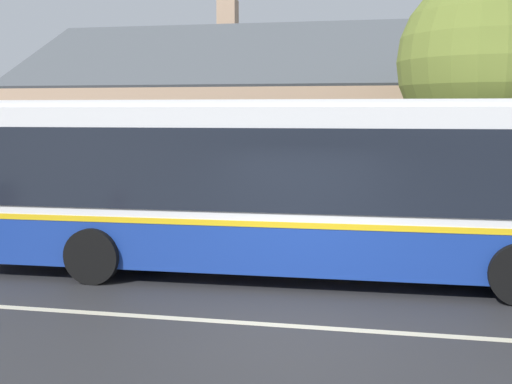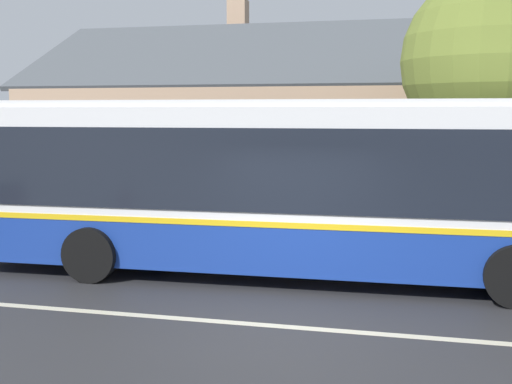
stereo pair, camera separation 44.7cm
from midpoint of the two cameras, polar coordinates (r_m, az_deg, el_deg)
The scene contains 7 objects.
ground_plane at distance 9.35m, azimuth 3.50°, elevation -11.84°, with size 300.00×300.00×0.00m, color #2D2D30.
sidewalk_far at distance 15.09m, azimuth 7.41°, elevation -4.24°, with size 60.00×3.00×0.15m, color gray.
lane_divider_stripe at distance 9.35m, azimuth 3.50°, elevation -11.82°, with size 60.00×0.16×0.01m, color beige.
community_building at distance 23.18m, azimuth 15.26°, elevation 4.37°, with size 25.98×10.62×7.24m.
transit_bus at distance 11.84m, azimuth 4.04°, elevation 0.84°, with size 12.42×2.95×3.24m.
bench_down_street at distance 16.04m, azimuth -9.45°, elevation -1.78°, with size 1.80×0.51×0.94m.
street_tree_primary at distance 15.71m, azimuth 21.32°, elevation 10.75°, with size 4.20×4.20×6.27m.
Camera 2 is at (1.70, -8.67, 3.04)m, focal length 45.00 mm.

